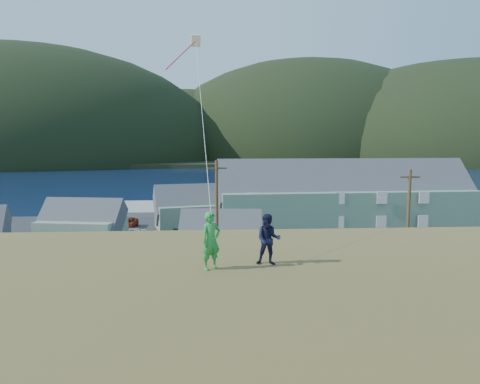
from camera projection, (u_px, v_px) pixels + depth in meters
name	position (u px, v px, depth m)	size (l,w,h in m)	color
ground	(221.00, 291.00, 32.25)	(900.00, 900.00, 0.00)	#0A1638
grass_strip	(221.00, 300.00, 30.26)	(110.00, 8.00, 0.10)	#4C3D19
waterfront_lot	(218.00, 240.00, 49.10)	(72.00, 36.00, 0.12)	#28282B
wharf	(180.00, 208.00, 71.50)	(26.00, 14.00, 0.90)	gray
far_shore	(213.00, 157.00, 359.50)	(900.00, 320.00, 2.00)	black
far_hills	(262.00, 157.00, 311.42)	(760.00, 265.00, 143.00)	black
lodge	(344.00, 198.00, 53.60)	(32.22, 10.65, 11.18)	slate
shed_palegreen_near	(82.00, 225.00, 45.95)	(9.54, 6.86, 6.33)	gray
shed_white	(221.00, 239.00, 39.52)	(8.03, 5.74, 6.03)	silver
shed_palegreen_far	(196.00, 208.00, 55.84)	(11.71, 8.32, 7.14)	slate
utility_poles	(204.00, 224.00, 33.13)	(32.46, 0.24, 9.73)	#47331E
parked_cars	(134.00, 230.00, 51.20)	(24.55, 12.48, 1.55)	#365B87
kite_flyer_green	(211.00, 241.00, 12.92)	(0.64, 0.42, 1.76)	green
kite_flyer_navy	(268.00, 239.00, 13.44)	(0.78, 0.61, 1.61)	black
kite_rig	(194.00, 45.00, 20.45)	(1.00, 4.67, 11.33)	#FFF3C2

